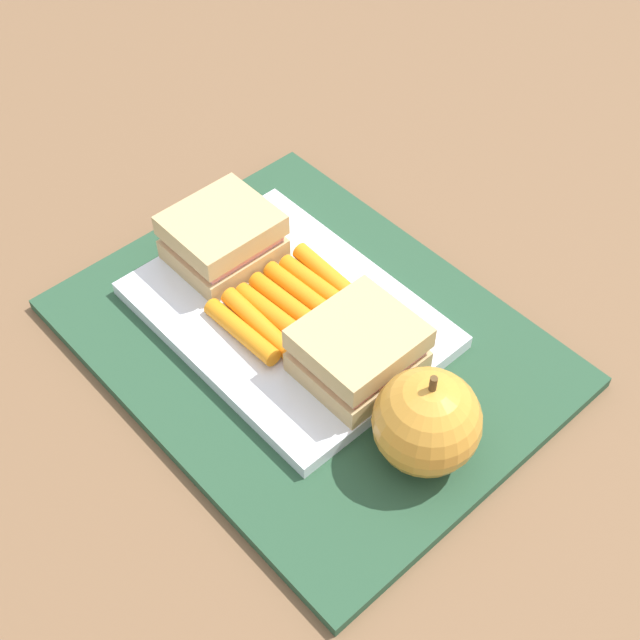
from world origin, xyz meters
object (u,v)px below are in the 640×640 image
(apple, at_px, (427,422))
(sandwich_half_left, at_px, (223,237))
(sandwich_half_right, at_px, (358,350))
(food_tray, at_px, (288,315))
(carrot_sticks_bundle, at_px, (287,303))

(apple, bearing_deg, sandwich_half_left, 177.45)
(sandwich_half_left, height_order, sandwich_half_right, same)
(food_tray, xyz_separation_m, sandwich_half_left, (-0.08, 0.00, 0.03))
(sandwich_half_right, relative_size, carrot_sticks_bundle, 0.79)
(food_tray, bearing_deg, apple, -3.85)
(food_tray, height_order, apple, apple)
(sandwich_half_right, bearing_deg, carrot_sticks_bundle, 179.85)
(sandwich_half_left, relative_size, sandwich_half_right, 1.00)
(sandwich_half_left, bearing_deg, food_tray, 0.00)
(sandwich_half_left, height_order, apple, apple)
(sandwich_half_right, height_order, carrot_sticks_bundle, sandwich_half_right)
(food_tray, distance_m, carrot_sticks_bundle, 0.01)
(carrot_sticks_bundle, distance_m, apple, 0.16)
(carrot_sticks_bundle, bearing_deg, sandwich_half_left, -179.85)
(apple, bearing_deg, carrot_sticks_bundle, 176.08)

